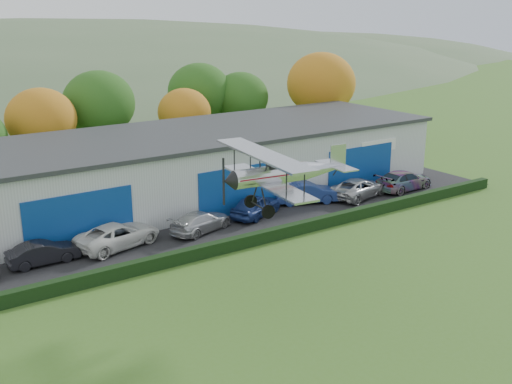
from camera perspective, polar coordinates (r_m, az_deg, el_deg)
ground at (r=27.39m, az=15.61°, el=-16.13°), size 300.00×300.00×0.00m
apron at (r=43.70m, az=-2.96°, el=-2.80°), size 48.00×9.00×0.05m
hedge at (r=39.79m, az=0.64°, el=-4.20°), size 46.00×0.60×0.80m
hangar at (r=49.70m, az=-5.23°, el=2.72°), size 40.60×12.60×5.30m
tree_belt at (r=58.83m, az=-14.97°, el=7.33°), size 75.70×13.22×10.12m
car_1 at (r=38.51m, az=-19.20°, el=-5.36°), size 4.16×1.46×1.37m
car_2 at (r=39.87m, az=-12.72°, el=-3.93°), size 6.01×3.82×1.54m
car_3 at (r=41.73m, az=-5.17°, el=-2.75°), size 5.17×3.31×1.39m
car_4 at (r=44.58m, az=-0.04°, el=-1.27°), size 5.03×3.63×1.59m
car_5 at (r=47.79m, az=4.70°, el=-0.04°), size 5.32×3.51×1.66m
car_6 at (r=49.76m, az=9.54°, el=0.38°), size 5.94×3.68×1.53m
car_7 at (r=52.58m, az=13.58°, el=1.07°), size 5.72×2.65×1.62m
biplane at (r=31.51m, az=2.38°, el=1.88°), size 7.30×8.38×3.12m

